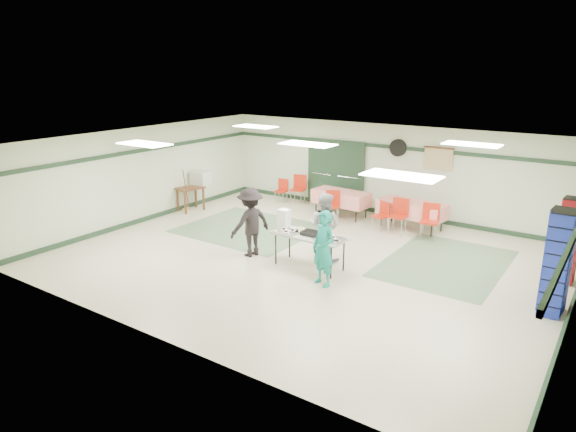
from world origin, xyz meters
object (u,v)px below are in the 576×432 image
Objects in this scene: chair_loose_a at (299,186)px; chair_a at (399,212)px; crate_stack_red at (568,241)px; crate_stack_blue_b at (556,265)px; dining_table_a at (412,209)px; chair_c at (430,217)px; chair_d at (333,203)px; volunteer_dark at (250,222)px; chair_b at (382,213)px; serving_table at (309,237)px; dining_table_b at (341,197)px; printer_table at (190,191)px; chair_loose_b at (282,188)px; crate_stack_blue_a at (558,261)px; volunteer_teal at (324,249)px; broom at (186,190)px; office_printer at (201,178)px; volunteer_grey at (324,226)px.

chair_a is at bearing -27.59° from chair_loose_a.
crate_stack_blue_b is (0.00, -1.81, 0.07)m from crate_stack_red.
crate_stack_blue_b is (3.98, -3.48, 0.40)m from dining_table_a.
chair_a is 0.85m from chair_c.
dining_table_a is at bearing -8.06° from chair_d.
volunteer_dark is at bearing -125.45° from chair_a.
volunteer_dark reaches higher than dining_table_a.
volunteer_dark is 0.91× the size of crate_stack_red.
chair_a is at bearing 23.73° from chair_b.
dining_table_b is at bearing 110.08° from serving_table.
printer_table is at bearing -155.08° from dining_table_a.
chair_loose_a is 1.20× the size of chair_loose_b.
serving_table is 3.68m from chair_d.
chair_b is at bearing 149.81° from crate_stack_blue_a.
crate_stack_blue_a reaches higher than printer_table.
chair_c is 4.85m from chair_loose_a.
chair_a is at bearing -22.47° from chair_d.
crate_stack_blue_b is (4.06, 1.16, 0.19)m from volunteer_teal.
chair_b is at bearing -129.67° from dining_table_a.
volunteer_dark is 1.75× the size of chair_c.
dining_table_a is 1.46× the size of broom.
broom is (-4.20, -2.20, 0.10)m from dining_table_b.
chair_a is 4.93m from crate_stack_blue_a.
chair_c is at bearing -22.62° from chair_d.
serving_table is 2.13× the size of chair_b.
office_printer is at bearing 179.69° from crate_stack_red.
broom reaches higher than chair_b.
crate_stack_blue_b is (4.80, 0.52, 0.26)m from serving_table.
crate_stack_blue_a is 1.49× the size of broom.
chair_a is 5.06m from crate_stack_blue_b.
chair_loose_a is at bearing 157.57° from chair_c.
chair_loose_a is (-4.73, 1.05, 0.00)m from chair_c.
volunteer_dark is at bearing -87.89° from dining_table_b.
crate_stack_blue_a is 1.57m from crate_stack_red.
chair_loose_b is 3.11m from broom.
crate_stack_blue_a reaches higher than chair_loose_a.
volunteer_grey is 5.03m from chair_loose_a.
dining_table_b is 2.97m from chair_c.
office_printer reaches higher than dining_table_a.
chair_a is 1.19× the size of chair_b.
chair_c is at bearing 23.70° from printer_table.
volunteer_teal reaches higher than dining_table_b.
dining_table_a is 0.84m from chair_b.
crate_stack_blue_b is (3.26, -2.92, 0.40)m from chair_c.
serving_table is 5.86m from broom.
chair_loose_a is at bearing 46.31° from broom.
crate_stack_blue_a is 1.00× the size of crate_stack_blue_b.
volunteer_dark is 4.47m from broom.
crate_stack_blue_b is at bearing 111.71° from volunteer_dark.
office_printer is at bearing 169.75° from crate_stack_blue_b.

